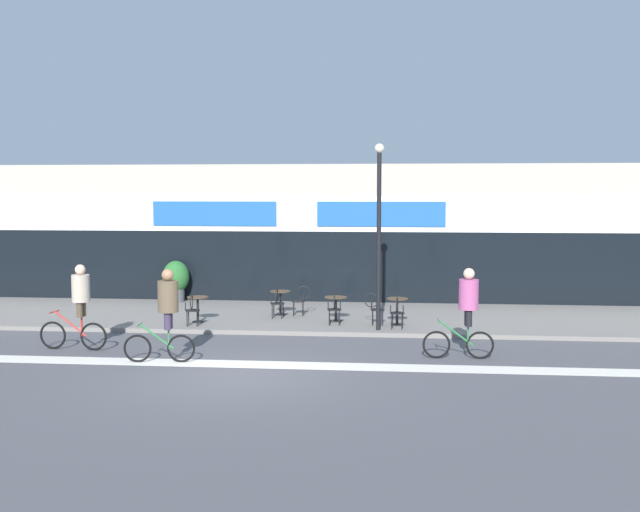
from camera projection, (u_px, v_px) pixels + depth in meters
ground_plane at (237, 376)px, 15.75m from camera, size 120.00×120.00×0.00m
sidewalk_slab at (286, 316)px, 22.94m from camera, size 40.00×5.50×0.12m
storefront_facade at (304, 232)px, 27.40m from camera, size 40.00×4.06×4.80m
bike_lane_stripe at (247, 364)px, 16.84m from camera, size 36.00×0.70×0.01m
bistro_table_0 at (198, 304)px, 21.50m from camera, size 0.62×0.62×0.74m
bistro_table_1 at (280, 298)px, 22.77m from camera, size 0.63×0.63×0.74m
bistro_table_2 at (336, 304)px, 21.65m from camera, size 0.65×0.65×0.72m
bistro_table_3 at (397, 306)px, 21.03m from camera, size 0.61×0.61×0.77m
cafe_chair_0_near at (192, 308)px, 20.88m from camera, size 0.44×0.59×0.90m
cafe_chair_1_near at (277, 301)px, 22.16m from camera, size 0.41×0.58×0.90m
cafe_chair_1_side at (301, 298)px, 22.72m from camera, size 0.59×0.43×0.90m
cafe_chair_2_near at (334, 307)px, 21.03m from camera, size 0.42×0.58×0.90m
cafe_chair_3_near at (397, 311)px, 20.42m from camera, size 0.43×0.59×0.90m
cafe_chair_3_side at (375, 307)px, 21.10m from camera, size 0.58×0.40×0.90m
planter_pot at (176, 279)px, 25.52m from camera, size 0.90×0.90×1.40m
lamp_post at (379, 223)px, 20.10m from camera, size 0.26×0.26×5.04m
cyclist_0 at (79, 301)px, 18.26m from camera, size 1.76×0.52×2.11m
cyclist_1 at (466, 305)px, 17.30m from camera, size 1.65×0.49×2.12m
cyclist_2 at (166, 307)px, 16.93m from camera, size 1.63×0.55×2.14m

